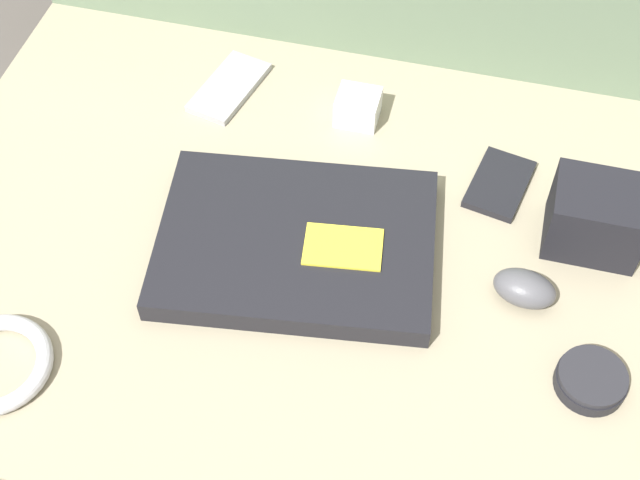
# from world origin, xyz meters

# --- Properties ---
(ground_plane) EXTENTS (8.00, 8.00, 0.00)m
(ground_plane) POSITION_xyz_m (0.00, 0.00, 0.00)
(ground_plane) COLOR #4C4742
(couch_seat) EXTENTS (1.01, 0.70, 0.12)m
(couch_seat) POSITION_xyz_m (0.00, 0.00, 0.06)
(couch_seat) COLOR gray
(couch_seat) RESTS_ON ground_plane
(laptop) EXTENTS (0.35, 0.28, 0.03)m
(laptop) POSITION_xyz_m (-0.03, -0.01, 0.13)
(laptop) COLOR black
(laptop) RESTS_ON couch_seat
(computer_mouse) EXTENTS (0.08, 0.06, 0.04)m
(computer_mouse) POSITION_xyz_m (0.24, -0.01, 0.14)
(computer_mouse) COLOR #4C4C51
(computer_mouse) RESTS_ON couch_seat
(speaker_puck) EXTENTS (0.08, 0.08, 0.02)m
(speaker_puck) POSITION_xyz_m (0.32, -0.10, 0.13)
(speaker_puck) COLOR black
(speaker_puck) RESTS_ON couch_seat
(phone_silver) EXTENTS (0.08, 0.11, 0.01)m
(phone_silver) POSITION_xyz_m (0.19, 0.15, 0.13)
(phone_silver) COLOR black
(phone_silver) RESTS_ON couch_seat
(phone_black) EXTENTS (0.09, 0.14, 0.01)m
(phone_black) POSITION_xyz_m (-0.19, 0.24, 0.12)
(phone_black) COLOR #99999E
(phone_black) RESTS_ON couch_seat
(camera_pouch) EXTENTS (0.11, 0.09, 0.08)m
(camera_pouch) POSITION_xyz_m (0.31, 0.09, 0.16)
(camera_pouch) COLOR black
(camera_pouch) RESTS_ON couch_seat
(charger_brick) EXTENTS (0.06, 0.05, 0.04)m
(charger_brick) POSITION_xyz_m (-0.01, 0.23, 0.14)
(charger_brick) COLOR silver
(charger_brick) RESTS_ON couch_seat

